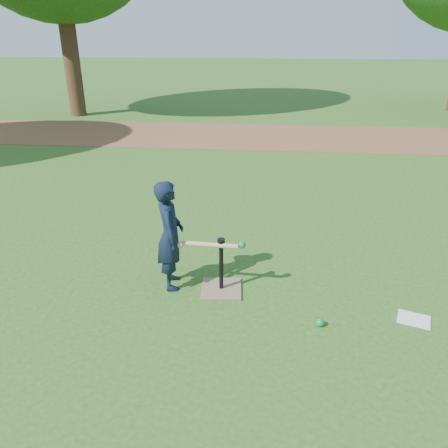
{
  "coord_description": "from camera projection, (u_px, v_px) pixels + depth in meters",
  "views": [
    {
      "loc": [
        0.16,
        -3.94,
        2.6
      ],
      "look_at": [
        -0.27,
        0.38,
        0.65
      ],
      "focal_mm": 35.0,
      "sensor_mm": 36.0,
      "label": 1
    }
  ],
  "objects": [
    {
      "name": "wiffle_ball_ground",
      "position": [
        320.0,
        323.0,
        4.16
      ],
      "size": [
        0.08,
        0.08,
        0.08
      ],
      "primitive_type": "sphere",
      "color": "#0C8741",
      "rests_on": "ground"
    },
    {
      "name": "swing_action",
      "position": [
        213.0,
        245.0,
        4.52
      ],
      "size": [
        0.71,
        0.13,
        0.08
      ],
      "color": "tan",
      "rests_on": "ground"
    },
    {
      "name": "dirt_strip",
      "position": [
        261.0,
        136.0,
        11.46
      ],
      "size": [
        24.0,
        3.0,
        0.01
      ],
      "primitive_type": "cube",
      "color": "brown",
      "rests_on": "ground"
    },
    {
      "name": "batting_tee",
      "position": [
        221.0,
        281.0,
        4.71
      ],
      "size": [
        0.46,
        0.46,
        0.61
      ],
      "color": "#7F6B51",
      "rests_on": "ground"
    },
    {
      "name": "child",
      "position": [
        170.0,
        235.0,
        4.6
      ],
      "size": [
        0.38,
        0.49,
        1.21
      ],
      "primitive_type": "imported",
      "rotation": [
        0.0,
        0.0,
        1.79
      ],
      "color": "black",
      "rests_on": "ground"
    },
    {
      "name": "ground",
      "position": [
        246.0,
        295.0,
        4.66
      ],
      "size": [
        80.0,
        80.0,
        0.0
      ],
      "primitive_type": "plane",
      "color": "#285116",
      "rests_on": "ground"
    },
    {
      "name": "clipboard",
      "position": [
        414.0,
        319.0,
        4.26
      ],
      "size": [
        0.36,
        0.31,
        0.01
      ],
      "primitive_type": "cube",
      "rotation": [
        0.0,
        0.0,
        -0.33
      ],
      "color": "silver",
      "rests_on": "ground"
    }
  ]
}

